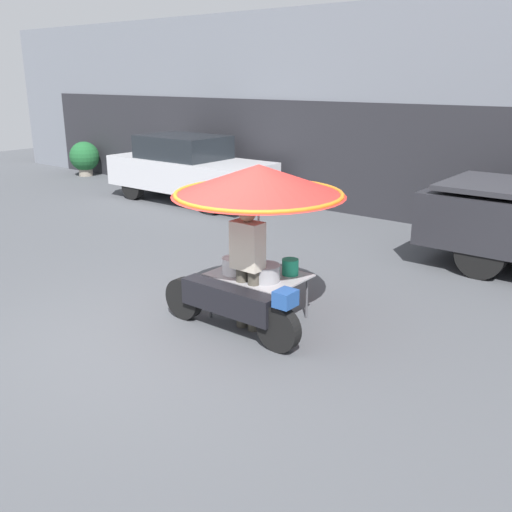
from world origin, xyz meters
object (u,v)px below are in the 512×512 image
object	(u,v)px
vendor_person	(248,261)
parked_car	(189,168)
vendor_motorcycle_cart	(256,198)
potted_plant	(85,157)

from	to	relation	value
vendor_person	parked_car	world-z (taller)	parked_car
parked_car	vendor_motorcycle_cart	bearing A→B (deg)	-38.97
vendor_motorcycle_cart	potted_plant	world-z (taller)	vendor_motorcycle_cart
potted_plant	vendor_motorcycle_cart	bearing A→B (deg)	-26.10
vendor_person	potted_plant	distance (m)	12.23
vendor_motorcycle_cart	parked_car	bearing A→B (deg)	141.03
parked_car	potted_plant	distance (m)	5.19
vendor_motorcycle_cart	parked_car	distance (m)	7.33
vendor_motorcycle_cart	potted_plant	xyz separation A→B (m)	(-10.81, 5.29, -0.98)
vendor_motorcycle_cart	vendor_person	size ratio (longest dim) A/B	1.35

